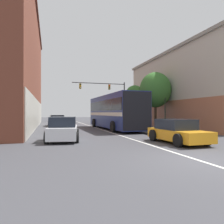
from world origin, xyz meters
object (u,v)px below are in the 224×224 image
street_lamp (165,100)px  street_tree_near (155,90)px  bus (114,110)px  street_tree_far (135,96)px  traffic_signal_gantry (109,93)px  parked_car_left_far (57,121)px  hatchback_foreground (177,132)px  parked_car_left_mid (63,129)px  parked_car_left_near (62,124)px

street_lamp → street_tree_near: 1.76m
bus → street_tree_far: (4.72, 5.93, 2.00)m
bus → traffic_signal_gantry: size_ratio=1.42×
bus → street_tree_near: 5.11m
traffic_signal_gantry → street_tree_far: size_ratio=1.52×
bus → parked_car_left_far: 9.15m
bus → hatchback_foreground: bearing=-179.3°
parked_car_left_mid → traffic_signal_gantry: 21.01m
parked_car_left_near → street_lamp: street_lamp is taller
hatchback_foreground → street_lamp: street_lamp is taller
parked_car_left_near → street_tree_far: bearing=-55.7°
hatchback_foreground → parked_car_left_near: hatchback_foreground is taller
hatchback_foreground → parked_car_left_near: bearing=28.4°
hatchback_foreground → street_tree_far: bearing=-16.2°
traffic_signal_gantry → street_tree_far: (2.21, -4.93, -0.79)m
traffic_signal_gantry → street_lamp: bearing=-78.5°
bus → street_tree_near: street_tree_near is taller
hatchback_foreground → parked_car_left_mid: size_ratio=1.00×
bus → parked_car_left_mid: size_ratio=2.85×
bus → parked_car_left_mid: bearing=143.3°
parked_car_left_near → parked_car_left_far: bearing=0.9°
bus → street_lamp: bearing=-109.0°
parked_car_left_far → street_lamp: 13.94m
hatchback_foreground → parked_car_left_mid: parked_car_left_mid is taller
street_lamp → street_tree_far: size_ratio=0.89×
bus → parked_car_left_far: bus is taller
parked_car_left_far → bus: bearing=-145.3°
hatchback_foreground → street_tree_far: 17.74m
street_lamp → street_tree_near: bearing=109.7°
parked_car_left_near → bus: bearing=-79.1°
parked_car_left_far → street_tree_far: size_ratio=0.81×
parked_car_left_near → parked_car_left_far: (-0.20, 8.23, 0.03)m
parked_car_left_mid → street_tree_far: (10.41, 13.99, 3.26)m
bus → parked_car_left_near: bus is taller
parked_car_left_mid → parked_car_left_far: 15.21m
parked_car_left_near → street_tree_far: (10.08, 7.01, 3.31)m
parked_car_left_near → street_tree_near: bearing=-86.2°
street_tree_near → street_tree_far: street_tree_near is taller
parked_car_left_near → traffic_signal_gantry: (7.87, 11.94, 4.10)m
parked_car_left_mid → traffic_signal_gantry: size_ratio=0.50×
bus → parked_car_left_far: bearing=36.4°
hatchback_foreground → parked_car_left_far: 19.06m
bus → parked_car_left_near: (-5.36, -1.08, -1.31)m
street_tree_near → street_tree_far: size_ratio=1.12×
parked_car_left_near → street_lamp: size_ratio=0.92×
parked_car_left_far → parked_car_left_near: bearing=178.2°
street_tree_far → street_lamp: bearing=-87.6°
bus → street_tree_near: bearing=-95.5°
parked_car_left_mid → parked_car_left_far: bearing=7.1°
bus → street_tree_far: 7.84m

